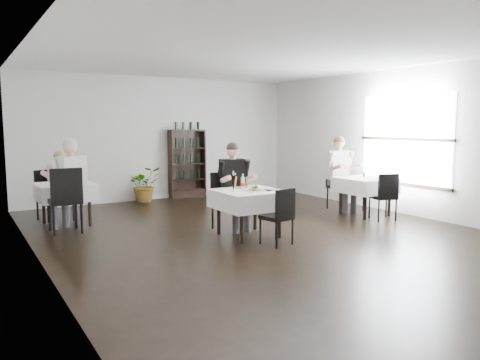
% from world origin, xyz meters
% --- Properties ---
extents(room_shell, '(9.00, 9.00, 9.00)m').
position_xyz_m(room_shell, '(0.00, 0.00, 1.50)').
color(room_shell, black).
rests_on(room_shell, ground).
extents(window_right, '(0.06, 2.30, 1.85)m').
position_xyz_m(window_right, '(3.48, 0.00, 1.50)').
color(window_right, white).
rests_on(window_right, room_shell).
extents(wine_shelf, '(0.90, 0.28, 1.75)m').
position_xyz_m(wine_shelf, '(0.60, 4.31, 0.85)').
color(wine_shelf, black).
rests_on(wine_shelf, ground).
extents(main_table, '(1.03, 1.03, 0.77)m').
position_xyz_m(main_table, '(-0.30, 0.00, 0.62)').
color(main_table, black).
rests_on(main_table, ground).
extents(left_table, '(0.98, 0.98, 0.77)m').
position_xyz_m(left_table, '(-2.70, 2.50, 0.62)').
color(left_table, black).
rests_on(left_table, ground).
extents(right_table, '(0.98, 0.98, 0.77)m').
position_xyz_m(right_table, '(2.70, 0.30, 0.62)').
color(right_table, black).
rests_on(right_table, ground).
extents(potted_tree, '(0.79, 0.70, 0.85)m').
position_xyz_m(potted_tree, '(-0.57, 4.20, 0.42)').
color(potted_tree, '#24551D').
rests_on(potted_tree, ground).
extents(main_chair_far, '(0.54, 0.54, 1.01)m').
position_xyz_m(main_chair_far, '(-0.38, 0.65, 0.57)').
color(main_chair_far, black).
rests_on(main_chair_far, ground).
extents(main_chair_near, '(0.47, 0.47, 0.88)m').
position_xyz_m(main_chair_near, '(-0.21, -0.75, 0.50)').
color(main_chair_near, black).
rests_on(main_chair_near, ground).
extents(left_chair_far, '(0.57, 0.57, 0.97)m').
position_xyz_m(left_chair_far, '(-2.88, 3.20, 0.55)').
color(left_chair_far, black).
rests_on(left_chair_far, ground).
extents(left_chair_near, '(0.52, 0.53, 1.13)m').
position_xyz_m(left_chair_near, '(-2.84, 1.78, 0.64)').
color(left_chair_near, black).
rests_on(left_chair_near, ground).
extents(right_chair_far, '(0.52, 0.52, 1.03)m').
position_xyz_m(right_chair_far, '(2.76, 1.15, 0.59)').
color(right_chair_far, black).
rests_on(right_chair_far, ground).
extents(right_chair_near, '(0.53, 0.54, 0.92)m').
position_xyz_m(right_chair_near, '(2.64, -0.28, 0.52)').
color(right_chair_near, black).
rests_on(right_chair_near, ground).
extents(diner_main, '(0.61, 0.63, 1.54)m').
position_xyz_m(diner_main, '(-0.23, 0.59, 0.89)').
color(diner_main, '#414249').
rests_on(diner_main, ground).
extents(diner_left_far, '(0.59, 0.62, 1.34)m').
position_xyz_m(diner_left_far, '(-2.67, 3.01, 0.78)').
color(diner_left_far, '#414249').
rests_on(diner_left_far, ground).
extents(diner_left_near, '(0.72, 0.76, 1.62)m').
position_xyz_m(diner_left_near, '(-2.74, 1.97, 0.94)').
color(diner_left_near, '#414249').
rests_on(diner_left_near, ground).
extents(diner_right_far, '(0.63, 0.65, 1.61)m').
position_xyz_m(diner_right_far, '(2.58, 0.89, 0.93)').
color(diner_right_far, '#414249').
rests_on(diner_right_far, ground).
extents(plate_far, '(0.35, 0.35, 0.09)m').
position_xyz_m(plate_far, '(-0.23, 0.25, 0.79)').
color(plate_far, white).
rests_on(plate_far, main_table).
extents(plate_near, '(0.32, 0.32, 0.09)m').
position_xyz_m(plate_near, '(-0.28, -0.14, 0.79)').
color(plate_near, white).
rests_on(plate_near, main_table).
extents(pilsner_dark, '(0.08, 0.08, 0.34)m').
position_xyz_m(pilsner_dark, '(-0.62, -0.04, 0.91)').
color(pilsner_dark, black).
rests_on(pilsner_dark, main_table).
extents(pilsner_lager, '(0.07, 0.07, 0.29)m').
position_xyz_m(pilsner_lager, '(-0.49, 0.12, 0.89)').
color(pilsner_lager, gold).
rests_on(pilsner_lager, main_table).
extents(coke_bottle, '(0.07, 0.07, 0.27)m').
position_xyz_m(coke_bottle, '(-0.37, 0.07, 0.88)').
color(coke_bottle, silver).
rests_on(coke_bottle, main_table).
extents(napkin_cutlery, '(0.22, 0.21, 0.02)m').
position_xyz_m(napkin_cutlery, '(-0.01, -0.18, 0.78)').
color(napkin_cutlery, black).
rests_on(napkin_cutlery, main_table).
extents(pepper_mill, '(0.05, 0.05, 0.10)m').
position_xyz_m(pepper_mill, '(2.79, 0.42, 0.82)').
color(pepper_mill, black).
rests_on(pepper_mill, right_table).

